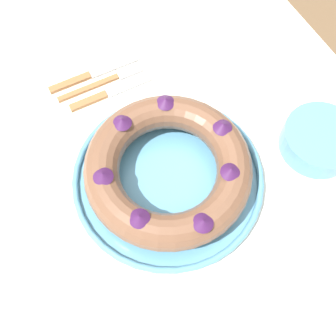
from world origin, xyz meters
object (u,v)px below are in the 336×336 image
at_px(serving_dish, 168,177).
at_px(bundt_cake, 168,168).
at_px(cake_knife, 105,95).
at_px(side_bowl, 319,140).
at_px(fork, 107,81).
at_px(serving_knife, 89,76).

height_order(serving_dish, bundt_cake, bundt_cake).
xyz_separation_m(cake_knife, side_bowl, (0.30, 0.32, 0.02)).
xyz_separation_m(fork, cake_knife, (0.03, -0.02, 0.00)).
distance_m(bundt_cake, serving_knife, 0.30).
relative_size(serving_dish, serving_knife, 1.74).
bearing_deg(side_bowl, bundt_cake, -103.26).
height_order(bundt_cake, cake_knife, bundt_cake).
height_order(bundt_cake, side_bowl, bundt_cake).
xyz_separation_m(bundt_cake, side_bowl, (0.07, 0.29, -0.03)).
bearing_deg(serving_dish, fork, -177.37).
relative_size(bundt_cake, side_bowl, 2.08).
height_order(cake_knife, side_bowl, side_bowl).
bearing_deg(serving_knife, side_bowl, 45.83).
distance_m(serving_knife, side_bowl, 0.49).
bearing_deg(serving_dish, bundt_cake, 39.83).
relative_size(serving_dish, cake_knife, 1.98).
distance_m(serving_dish, side_bowl, 0.30).
distance_m(bundt_cake, fork, 0.27).
bearing_deg(serving_knife, cake_knife, 14.20).
distance_m(serving_dish, fork, 0.26).
xyz_separation_m(fork, serving_knife, (-0.03, -0.03, 0.00)).
distance_m(fork, cake_knife, 0.04).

